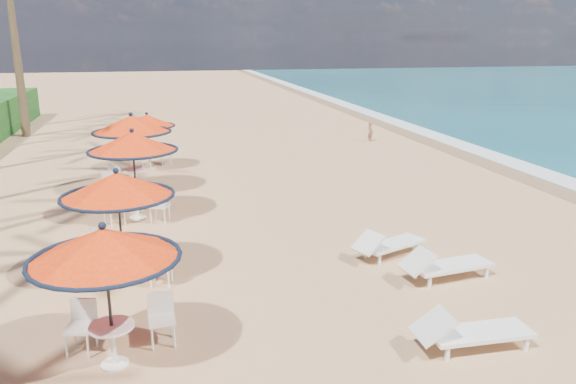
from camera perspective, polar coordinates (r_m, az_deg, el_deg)
The scene contains 12 objects.
ground at distance 10.59m, azimuth 14.38°, elevation -12.68°, with size 160.00×160.00×0.00m, color tan.
foam_strip at distance 23.39m, azimuth 23.61°, elevation 2.02°, with size 1.20×140.00×0.04m, color white.
wetsand_band at distance 22.87m, azimuth 21.80°, elevation 1.93°, with size 1.40×140.00×0.02m, color olive.
station_0 at distance 8.76m, azimuth -17.98°, elevation -6.24°, with size 2.24×2.24×2.33m.
station_1 at distance 11.85m, azimuth -16.88°, elevation -0.31°, with size 2.29×2.29×2.39m.
station_2 at distance 15.88m, azimuth -15.46°, elevation 3.84°, with size 2.44×2.44×2.55m.
station_3 at distance 18.69m, azimuth -15.81°, elevation 5.91°, with size 2.51×2.51×2.62m.
station_4 at distance 22.09m, azimuth -14.08°, elevation 6.56°, with size 2.10×2.10×2.19m.
lounger_near at distance 9.77m, azimuth 17.89°, elevation -13.28°, with size 1.98×0.65×0.70m.
lounger_mid at distance 12.22m, azimuth 15.51°, elevation -7.11°, with size 2.07×0.89×0.72m.
lounger_far at distance 13.17m, azimuth 10.05°, elevation -5.19°, with size 1.97×1.26×0.68m.
person at distance 27.81m, azimuth 8.36°, elevation 6.14°, with size 0.36×0.24×0.99m, color brown.
Camera 1 is at (-4.54, -8.21, 4.90)m, focal length 35.00 mm.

